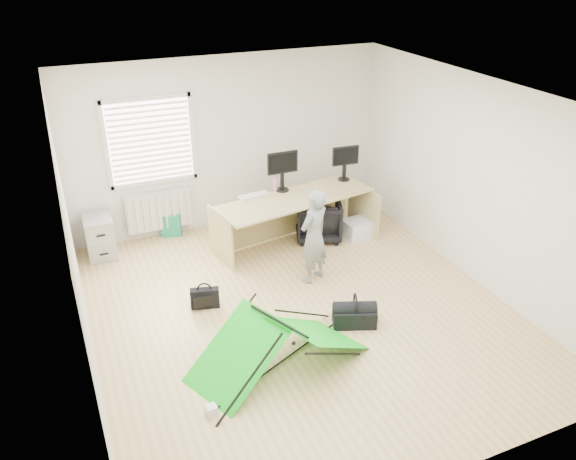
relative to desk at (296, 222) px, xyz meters
name	(u,v)px	position (x,y,z in m)	size (l,w,h in m)	color
ground	(300,310)	(-0.62, -1.56, -0.40)	(5.50, 5.50, 0.00)	tan
back_wall	(229,143)	(-0.62, 1.19, 0.95)	(5.00, 0.02, 2.70)	silver
window	(150,141)	(-1.82, 1.15, 1.15)	(1.20, 0.06, 1.20)	silver
radiator	(159,211)	(-1.82, 1.11, 0.05)	(1.00, 0.12, 0.60)	silver
desk	(296,222)	(0.00, 0.00, 0.00)	(2.37, 0.75, 0.81)	tan
filing_cabinet	(100,236)	(-2.74, 0.88, -0.09)	(0.40, 0.53, 0.62)	#A0A2A6
monitor_left	(282,176)	(-0.08, 0.33, 0.63)	(0.47, 0.10, 0.45)	black
monitor_right	(344,168)	(0.97, 0.33, 0.61)	(0.42, 0.09, 0.41)	black
keyboard	(254,195)	(-0.54, 0.30, 0.41)	(0.46, 0.16, 0.02)	beige
thermos	(275,184)	(-0.18, 0.34, 0.52)	(0.07, 0.07, 0.24)	#B9687F
office_chair	(318,219)	(0.44, 0.12, -0.09)	(0.68, 0.70, 0.63)	black
person	(314,236)	(-0.16, -0.96, 0.27)	(0.49, 0.32, 1.34)	gray
kite	(279,343)	(-1.25, -2.40, -0.11)	(1.88, 0.83, 0.58)	#12C51C
storage_crate	(359,228)	(1.06, -0.10, -0.27)	(0.49, 0.35, 0.28)	silver
tote_bag	(171,225)	(-1.66, 1.08, -0.22)	(0.30, 0.13, 0.36)	#1D8D67
laptop_bag	(205,298)	(-1.70, -1.02, -0.27)	(0.36, 0.11, 0.27)	black
white_box	(212,410)	(-2.15, -2.81, -0.35)	(0.10, 0.10, 0.10)	silver
duffel_bag	(354,317)	(-0.14, -2.08, -0.29)	(0.52, 0.26, 0.23)	black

